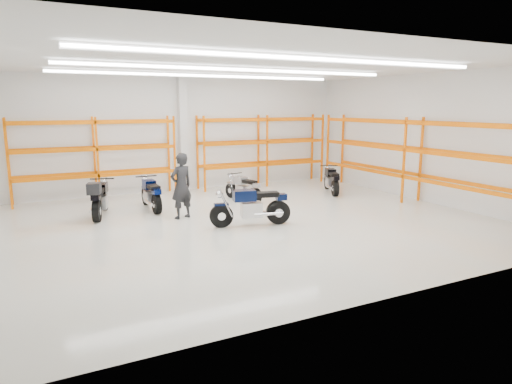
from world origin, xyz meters
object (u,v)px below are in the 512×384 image
motorcycle_back_c (244,189)px  motorcycle_back_d (332,181)px  standing_man (181,186)px  motorcycle_back_a (99,199)px  motorcycle_main (254,207)px  motorcycle_back_b (151,195)px  structural_column (183,135)px

motorcycle_back_c → motorcycle_back_d: size_ratio=0.98×
motorcycle_back_d → standing_man: (-6.50, -1.25, 0.52)m
motorcycle_back_a → motorcycle_back_c: size_ratio=1.19×
motorcycle_main → motorcycle_back_c: motorcycle_main is taller
motorcycle_main → motorcycle_back_d: (4.93, 3.02, -0.06)m
motorcycle_back_d → motorcycle_back_b: bearing=177.4°
motorcycle_back_a → motorcycle_back_d: bearing=0.0°
motorcycle_back_c → structural_column: 3.73m
motorcycle_main → motorcycle_back_a: bearing=141.4°
motorcycle_back_c → motorcycle_main: bearing=-110.7°
motorcycle_back_a → structural_column: 5.22m
motorcycle_back_b → standing_man: 1.73m
structural_column → standing_man: bearing=-109.2°
motorcycle_back_c → structural_column: structural_column is taller
motorcycle_back_a → standing_man: 2.58m
motorcycle_back_b → structural_column: 3.98m
motorcycle_main → motorcycle_back_d: 5.78m
motorcycle_back_a → motorcycle_back_c: motorcycle_back_a is taller
motorcycle_main → motorcycle_back_d: size_ratio=1.18×
motorcycle_back_d → standing_man: bearing=-169.1°
motorcycle_main → motorcycle_back_a: (-3.78, 3.02, 0.04)m
motorcycle_back_c → motorcycle_back_d: bearing=-2.7°
motorcycle_main → standing_man: bearing=131.5°
motorcycle_main → motorcycle_back_b: motorcycle_main is taller
motorcycle_back_c → motorcycle_back_d: 3.72m
motorcycle_back_d → structural_column: size_ratio=0.44×
motorcycle_back_b → motorcycle_main: bearing=-57.7°
motorcycle_back_a → standing_man: size_ratio=1.15×
motorcycle_back_a → motorcycle_main: bearing=-38.6°
motorcycle_main → structural_column: (-0.02, 6.23, 1.71)m
structural_column → motorcycle_back_a: bearing=-139.5°
standing_man → motorcycle_back_c: bearing=-170.5°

